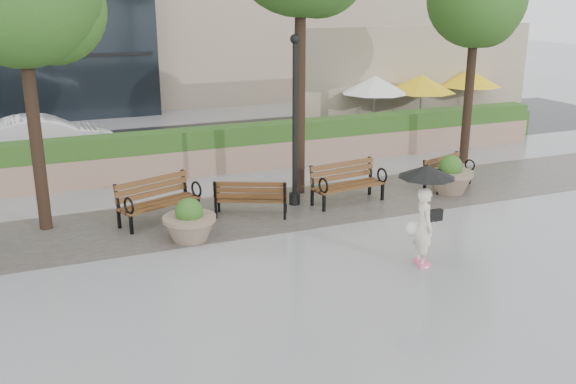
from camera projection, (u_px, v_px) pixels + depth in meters
name	position (u px, v px, depth m)	size (l,w,h in m)	color
ground	(289.00, 259.00, 12.96)	(100.00, 100.00, 0.00)	gray
cobble_strip	(242.00, 214.00, 15.60)	(28.00, 3.20, 0.01)	#383330
hedge_wall	(198.00, 152.00, 18.93)	(24.00, 0.80, 1.35)	#8E6F5C
cafe_wall	(417.00, 79.00, 24.67)	(10.00, 0.60, 4.00)	tan
cafe_hedge	(436.00, 130.00, 23.01)	(8.00, 0.50, 0.90)	#254A18
asphalt_street	(169.00, 145.00, 22.66)	(40.00, 7.00, 0.00)	black
bench_1	(159.00, 210.00, 14.99)	(2.05, 1.40, 1.03)	brown
bench_2	(251.00, 205.00, 15.40)	(1.84, 1.35, 0.93)	brown
bench_3	(348.00, 192.00, 16.35)	(2.00, 1.03, 1.03)	brown
bench_4	(448.00, 179.00, 17.69)	(1.69, 1.11, 0.85)	brown
planter_left	(190.00, 224.00, 13.84)	(1.15, 1.15, 0.97)	#7F6B56
planter_right	(450.00, 178.00, 17.17)	(1.24, 1.24, 1.04)	#7F6B56
lamppost	(295.00, 132.00, 15.77)	(0.28, 0.28, 4.23)	black
tree_2	(479.00, 3.00, 19.06)	(3.09, 2.93, 6.49)	black
patio_umb_white	(375.00, 85.00, 23.03)	(2.50, 2.50, 2.30)	black
patio_umb_yellow_a	(422.00, 84.00, 23.31)	(2.50, 2.50, 2.30)	black
patio_umb_yellow_b	(469.00, 78.00, 24.86)	(2.50, 2.50, 2.30)	black
car_right	(45.00, 138.00, 20.55)	(1.51, 4.34, 1.43)	silver
pedestrian	(425.00, 205.00, 12.38)	(1.10, 1.10, 2.02)	#F0E1CA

